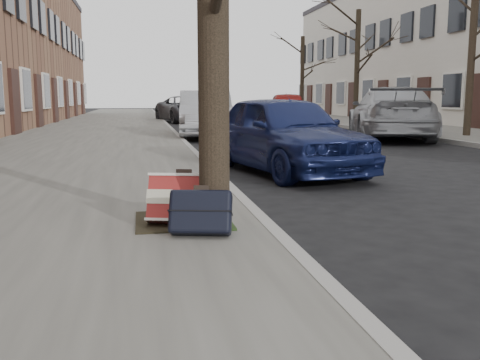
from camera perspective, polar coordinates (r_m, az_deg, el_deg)
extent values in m
plane|color=black|center=(4.48, 21.97, -7.97)|extent=(120.00, 120.00, 0.00)
cube|color=slate|center=(18.69, -14.66, 4.91)|extent=(5.00, 70.00, 0.12)
cube|color=slate|center=(21.23, 18.18, 5.19)|extent=(4.00, 70.00, 0.12)
cube|color=black|center=(4.94, -6.12, -4.29)|extent=(0.85, 0.85, 0.02)
cube|color=maroon|center=(4.75, -6.15, -2.09)|extent=(0.66, 0.47, 0.46)
cube|color=black|center=(4.38, -4.21, -3.39)|extent=(0.56, 0.41, 0.40)
imported|color=#131B49|center=(8.91, 4.73, 5.00)|extent=(2.38, 4.09, 1.31)
imported|color=#A6A8AD|center=(16.72, -3.73, 7.03)|extent=(1.94, 4.53, 1.45)
imported|color=#3A3A3F|center=(27.09, -5.81, 7.53)|extent=(3.10, 5.05, 1.31)
imported|color=#999BA0|center=(16.68, 15.74, 6.86)|extent=(3.66, 5.70, 1.54)
imported|color=maroon|center=(25.99, 4.94, 7.71)|extent=(2.54, 4.66, 1.50)
cylinder|color=black|center=(17.37, 23.50, 12.56)|extent=(0.21, 0.21, 4.94)
cylinder|color=black|center=(24.87, 12.36, 11.72)|extent=(0.23, 0.23, 4.93)
cylinder|color=black|center=(32.64, 6.65, 10.90)|extent=(0.24, 0.24, 4.68)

